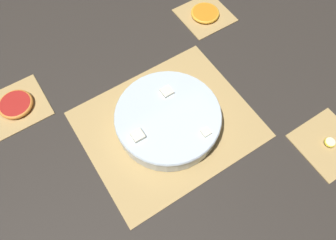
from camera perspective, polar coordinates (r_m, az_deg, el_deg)
The scene contains 9 objects.
ground_plane at distance 0.88m, azimuth 0.00°, elevation -0.82°, with size 6.00×6.00×0.00m, color #2D2823.
bamboo_mat_center at distance 0.88m, azimuth 0.00°, elevation -0.73°, with size 0.44×0.37×0.01m.
coaster_mat_near_left at distance 1.13m, azimuth 6.44°, elevation 17.74°, with size 0.16×0.16×0.01m.
coaster_mat_near_right at distance 1.00m, azimuth -24.81°, elevation 2.23°, with size 0.16×0.16×0.01m.
coaster_mat_far_left at distance 0.95m, azimuth 26.19°, elevation -3.70°, with size 0.16×0.16×0.01m.
fruit_salad_bowl at distance 0.85m, azimuth -0.04°, elevation 0.29°, with size 0.28×0.28×0.06m.
orange_slice_whole at distance 1.13m, azimuth 6.48°, elevation 18.03°, with size 0.09×0.09×0.01m.
banana_coin_single at distance 0.95m, azimuth 26.36°, elevation -3.50°, with size 0.03×0.03×0.01m.
grapefruit_slice at distance 0.99m, azimuth -25.00°, elevation 2.49°, with size 0.09×0.09×0.01m.
Camera 1 is at (0.22, 0.34, 0.78)m, focal length 35.00 mm.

